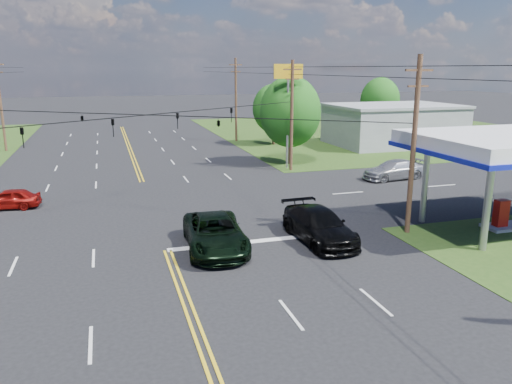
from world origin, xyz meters
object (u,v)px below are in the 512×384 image
object	(u,v)px
pole_ne	(292,115)
tree_right_a	(290,112)
pole_left_far	(1,103)
pole_right_far	(236,99)
tree_right_b	(274,109)
suv_black	(319,225)
pole_se	(414,144)
tree_far_r	(380,100)
pickup_dkgreen	(215,233)
retail_ne	(393,126)

from	to	relation	value
pole_ne	tree_right_a	world-z (taller)	pole_ne
pole_left_far	tree_right_a	bearing A→B (deg)	-30.65
tree_right_a	pole_right_far	bearing A→B (deg)	93.58
tree_right_b	suv_black	bearing A→B (deg)	-104.86
pole_se	tree_right_a	xyz separation A→B (m)	(1.00, 21.00, -0.05)
tree_right_a	tree_far_r	bearing A→B (deg)	41.99
pole_se	suv_black	world-z (taller)	pole_se
pole_right_far	tree_far_r	bearing A→B (deg)	5.44
tree_right_a	tree_right_b	bearing A→B (deg)	78.23
pole_left_far	pickup_dkgreen	xyz separation A→B (m)	(15.32, -36.50, -4.32)
retail_ne	pole_se	distance (m)	33.72
tree_right_a	tree_far_r	distance (m)	26.91
pole_right_far	tree_far_r	xyz separation A→B (m)	(21.00, 2.00, -0.62)
tree_far_r	pole_right_far	bearing A→B (deg)	-174.56
retail_ne	pickup_dkgreen	distance (m)	39.75
pole_right_far	tree_right_a	size ratio (longest dim) A/B	1.22
tree_right_b	pickup_dkgreen	xyz separation A→B (m)	(-14.18, -32.50, -3.37)
pickup_dkgreen	suv_black	distance (m)	5.48
pole_left_far	tree_right_b	world-z (taller)	pole_left_far
pole_se	tree_right_a	bearing A→B (deg)	87.27
retail_ne	pickup_dkgreen	bearing A→B (deg)	-134.16
pole_se	pickup_dkgreen	bearing A→B (deg)	177.32
pickup_dkgreen	pole_ne	bearing A→B (deg)	63.20
retail_ne	pole_right_far	xyz separation A→B (m)	(-17.00, 8.00, 2.97)
tree_right_a	tree_far_r	size ratio (longest dim) A/B	1.07
pole_right_far	pickup_dkgreen	bearing A→B (deg)	-106.30
tree_right_b	pole_left_far	bearing A→B (deg)	172.28
suv_black	pole_se	bearing A→B (deg)	-4.21
pole_right_far	tree_right_b	size ratio (longest dim) A/B	1.41
pole_right_far	tree_far_r	size ratio (longest dim) A/B	1.31
pole_left_far	suv_black	distance (m)	42.51
suv_black	pickup_dkgreen	bearing A→B (deg)	174.42
tree_right_a	pickup_dkgreen	xyz separation A→B (m)	(-11.68, -20.50, -4.02)
pole_right_far	tree_right_b	distance (m)	5.40
pole_se	pole_right_far	size ratio (longest dim) A/B	0.95
pole_ne	tree_far_r	size ratio (longest dim) A/B	1.25
retail_ne	pickup_dkgreen	size ratio (longest dim) A/B	2.30
pole_left_far	pickup_dkgreen	bearing A→B (deg)	-67.23
tree_far_r	suv_black	xyz separation A→B (m)	(-26.21, -38.82, -3.70)
suv_black	pole_ne	bearing A→B (deg)	71.48
retail_ne	tree_far_r	size ratio (longest dim) A/B	1.83
retail_ne	tree_right_a	size ratio (longest dim) A/B	1.71
pole_ne	tree_right_a	bearing A→B (deg)	71.57
tree_far_r	suv_black	bearing A→B (deg)	-124.02
pole_se	pole_right_far	distance (m)	37.00
pole_se	suv_black	xyz separation A→B (m)	(-5.21, 0.18, -4.07)
pole_se	pole_right_far	xyz separation A→B (m)	(0.00, 37.00, 0.25)
pole_se	tree_right_b	size ratio (longest dim) A/B	1.34
pole_left_far	suv_black	bearing A→B (deg)	-60.55
pole_left_far	suv_black	world-z (taller)	pole_left_far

